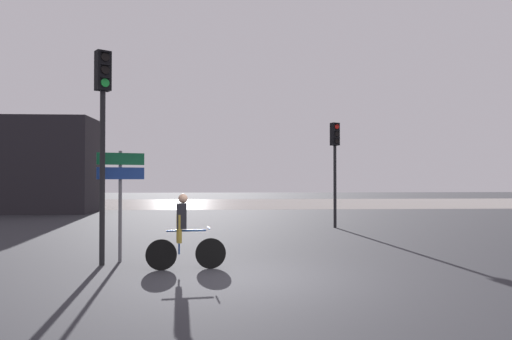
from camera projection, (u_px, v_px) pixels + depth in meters
name	position (u px, v px, depth m)	size (l,w,h in m)	color
ground_plane	(246.00, 279.00, 9.64)	(120.00, 120.00, 0.00)	#28282D
water_strip	(231.00, 203.00, 39.13)	(80.00, 16.00, 0.01)	#9E937F
distant_building	(5.00, 165.00, 28.42)	(10.09, 4.00, 5.39)	black
traffic_light_far_right	(335.00, 154.00, 19.79)	(0.39, 0.41, 4.16)	black
traffic_light_near_left	(103.00, 117.00, 11.24)	(0.40, 0.42, 4.83)	black
direction_sign_post	(120.00, 185.00, 11.70)	(1.03, 0.45, 2.60)	slate
cyclist	(183.00, 231.00, 10.66)	(1.70, 0.47, 1.62)	black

